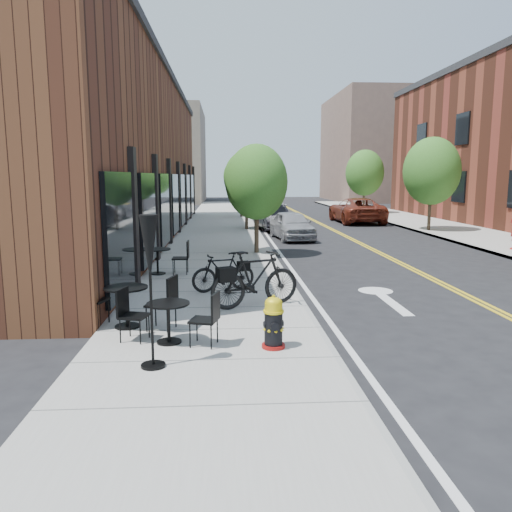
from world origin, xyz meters
name	(u,v)px	position (x,y,z in m)	size (l,w,h in m)	color
ground	(321,333)	(0.00, 0.00, 0.00)	(120.00, 120.00, 0.00)	black
sidewalk_near	(218,250)	(-2.00, 10.00, 0.06)	(4.00, 70.00, 0.12)	#9E9B93
building_near	(115,160)	(-6.50, 14.00, 3.50)	(5.00, 28.00, 7.00)	#401F14
bg_building_left	(167,156)	(-8.00, 48.00, 5.00)	(8.00, 14.00, 10.00)	#726656
bg_building_right	(376,149)	(16.00, 50.00, 6.00)	(10.00, 16.00, 12.00)	brown
tree_near_a	(257,182)	(-0.60, 9.00, 2.60)	(2.20, 2.20, 3.81)	#382B1E
tree_near_b	(246,178)	(-0.60, 17.00, 2.71)	(2.30, 2.30, 3.98)	#382B1E
tree_near_c	(241,180)	(-0.60, 25.00, 2.53)	(2.10, 2.10, 3.67)	#382B1E
tree_near_d	(238,176)	(-0.60, 33.00, 2.79)	(2.40, 2.40, 4.11)	#382B1E
tree_far_b	(432,171)	(8.60, 16.00, 3.06)	(2.80, 2.80, 4.62)	#382B1E
tree_far_c	(365,173)	(8.60, 28.00, 3.06)	(2.80, 2.80, 4.62)	#382B1E
fire_hydrant	(273,323)	(-0.97, -1.02, 0.52)	(0.43, 0.43, 0.85)	maroon
bicycle_left	(223,272)	(-1.77, 2.97, 0.58)	(0.43, 1.54, 0.92)	black
bicycle_right	(255,279)	(-1.11, 1.51, 0.71)	(0.56, 1.98, 1.19)	black
bistro_set_a	(126,301)	(-3.50, 0.23, 0.61)	(1.84, 0.96, 0.97)	black
bistro_set_b	(168,317)	(-2.65, -0.68, 0.56)	(1.66, 0.86, 0.87)	black
bistro_set_c	(157,257)	(-3.60, 5.19, 0.58)	(1.71, 0.75, 0.92)	black
patio_umbrella	(150,259)	(-2.77, -1.72, 1.68)	(0.35, 0.35, 2.17)	black
parked_car_a	(292,225)	(1.28, 13.59, 0.64)	(1.51, 3.75, 1.28)	gray
parked_car_b	(273,217)	(0.80, 17.63, 0.66)	(1.39, 3.99, 1.32)	black
parked_car_c	(273,208)	(1.60, 25.40, 0.65)	(1.83, 4.50, 1.31)	#B6B7BB
parked_car_far	(356,210)	(6.30, 21.46, 0.76)	(2.52, 5.46, 1.52)	maroon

